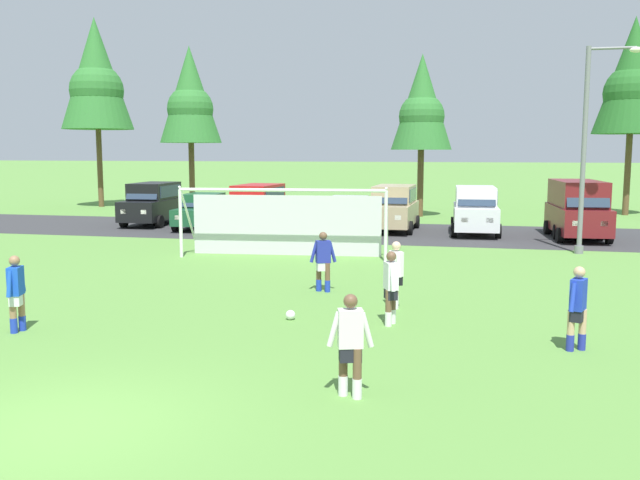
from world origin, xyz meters
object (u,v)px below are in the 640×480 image
Objects in this scene: parked_car_slot_center at (347,215)px; soccer_goal at (285,221)px; player_winger_left at (16,294)px; parked_car_slot_center_left at (257,206)px; soccer_ball at (291,315)px; parked_car_slot_far_right at (577,208)px; player_midfield_center at (323,262)px; player_defender_far at (396,275)px; parked_car_slot_far_left at (154,203)px; player_trailing_back at (391,288)px; parked_car_slot_left at (203,211)px; street_lamp at (589,148)px; parked_car_slot_right at (475,210)px; player_striker_near at (578,309)px; parked_car_slot_end at (574,217)px; player_winger_right at (350,346)px; parked_car_slot_center_right at (394,208)px.

soccer_goal is at bearing -98.39° from parked_car_slot_center.
player_winger_left is 0.35× the size of parked_car_slot_center_left.
parked_car_slot_far_right is (8.40, 16.63, 1.23)m from soccer_ball.
player_midfield_center is 2.63m from player_defender_far.
parked_car_slot_far_left and parked_car_slot_center_left have the same top height.
player_trailing_back is (0.07, -1.66, 0.00)m from player_defender_far.
parked_car_slot_left is 0.57× the size of street_lamp.
soccer_ball is 18.27m from parked_car_slot_center_left.
parked_car_slot_right is (9.46, 19.69, 0.29)m from player_winger_left.
player_winger_left is (-11.36, -1.15, 0.00)m from player_striker_near.
parked_car_slot_end is at bearing 86.26° from street_lamp.
soccer_ball is 5.10m from player_winger_right.
parked_car_slot_center is (10.46, -1.87, -0.24)m from parked_car_slot_far_left.
parked_car_slot_far_right is (6.13, 16.59, 0.52)m from player_trailing_back.
player_trailing_back is (0.08, 4.60, 0.00)m from player_winger_right.
parked_car_slot_far_left is 5.86m from parked_car_slot_center_left.
player_midfield_center is at bearing 143.76° from player_striker_near.
player_winger_right is 0.35× the size of parked_car_slot_center_right.
soccer_goal is 11.74m from player_winger_left.
parked_car_slot_right is (5.73, 1.45, 0.24)m from parked_car_slot_center.
player_striker_near is at bearing 5.77° from player_winger_left.
parked_car_slot_right reaches higher than player_striker_near.
parked_car_slot_left is at bearing -172.72° from parked_car_slot_center_right.
street_lamp is (20.15, -5.78, 2.79)m from parked_car_slot_far_left.
soccer_ball is 0.05× the size of parked_car_slot_center.
player_defender_far is at bearing -111.40° from parked_car_slot_end.
parked_car_slot_center is 10.08m from parked_car_slot_far_right.
player_defender_far is 0.35× the size of parked_car_slot_center_right.
soccer_goal reaches higher than parked_car_slot_far_left.
player_winger_right is at bearing -109.46° from street_lamp.
player_trailing_back is 17.47m from parked_car_slot_right.
player_defender_far is at bearing 89.91° from player_winger_right.
player_striker_near is 19.78m from parked_car_slot_center_right.
parked_car_slot_far_right is (13.77, 18.91, 0.52)m from player_winger_left.
parked_car_slot_left is (3.18, -1.20, -0.24)m from parked_car_slot_far_left.
player_defender_far is 12.29m from street_lamp.
parked_car_slot_far_left reaches higher than player_defender_far.
parked_car_slot_right is (1.90, 21.97, 0.29)m from player_winger_right.
player_winger_left is at bearing -79.39° from parked_car_slot_left.
player_defender_far is 14.77m from parked_car_slot_center.
parked_car_slot_center_left reaches higher than player_winger_left.
parked_car_slot_center_left is 14.69m from parked_car_slot_far_right.
soccer_ball is at bearing -61.81° from parked_car_slot_left.
player_midfield_center is at bearing -121.92° from parked_car_slot_far_right.
parked_car_slot_center_left is (-8.55, 17.09, 0.29)m from player_trailing_back.
parked_car_slot_far_left is at bearing 133.65° from player_striker_near.
player_defender_far is 1.66m from player_trailing_back.
player_defender_far is at bearing -61.23° from parked_car_slot_center_left.
player_winger_left is 0.33× the size of parked_car_slot_far_right.
player_winger_right and player_trailing_back have the same top height.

